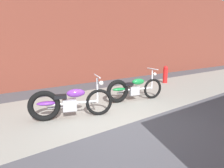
% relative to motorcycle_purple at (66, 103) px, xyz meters
% --- Properties ---
extents(ground_plane, '(80.00, 80.00, 0.00)m').
position_rel_motorcycle_purple_xyz_m(ground_plane, '(0.91, -1.14, -0.40)').
color(ground_plane, '#47474C').
extents(sidewalk_slab, '(36.00, 3.50, 0.01)m').
position_rel_motorcycle_purple_xyz_m(sidewalk_slab, '(0.91, 0.61, -0.40)').
color(sidewalk_slab, gray).
rests_on(sidewalk_slab, ground).
extents(brick_building_wall, '(36.00, 0.50, 5.76)m').
position_rel_motorcycle_purple_xyz_m(brick_building_wall, '(0.91, 4.06, 2.48)').
color(brick_building_wall, brown).
rests_on(brick_building_wall, ground).
extents(motorcycle_purple, '(1.92, 0.89, 1.03)m').
position_rel_motorcycle_purple_xyz_m(motorcycle_purple, '(0.00, 0.00, 0.00)').
color(motorcycle_purple, black).
rests_on(motorcycle_purple, ground).
extents(motorcycle_green, '(1.97, 0.76, 1.03)m').
position_rel_motorcycle_purple_xyz_m(motorcycle_green, '(2.30, 0.18, 0.00)').
color(motorcycle_green, black).
rests_on(motorcycle_green, ground).
extents(fire_hydrant, '(0.22, 0.22, 0.84)m').
position_rel_motorcycle_purple_xyz_m(fire_hydrant, '(5.80, 1.52, 0.03)').
color(fire_hydrant, red).
rests_on(fire_hydrant, ground).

